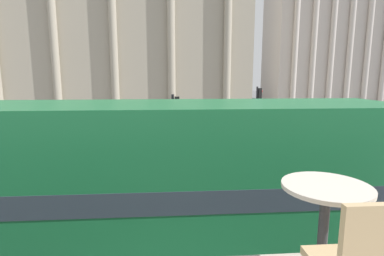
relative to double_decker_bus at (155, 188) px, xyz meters
name	(u,v)px	position (x,y,z in m)	size (l,w,h in m)	color
double_decker_bus	(155,188)	(0.00, 0.00, 0.00)	(10.44, 2.70, 4.20)	black
cafe_dining_table	(325,212)	(1.41, -4.40, 1.48)	(0.60, 0.60, 0.73)	#2D2D30
plaza_building_left	(123,25)	(-6.00, 38.06, 9.66)	(33.66, 17.11, 23.99)	#A39984
plaza_building_right	(334,33)	(30.55, 48.48, 10.35)	(24.21, 11.23, 25.42)	#BCB2A8
traffic_light_near	(175,127)	(0.55, 6.58, 0.27)	(0.42, 0.24, 4.01)	black
traffic_light_mid	(258,109)	(6.08, 12.81, 0.34)	(0.42, 0.24, 4.13)	black
car_navy	(290,131)	(9.54, 15.63, -1.64)	(4.20, 1.93, 1.35)	black
pedestrian_blue	(23,160)	(-6.50, 7.74, -1.43)	(0.32, 0.32, 1.60)	#282B33
pedestrian_red	(189,112)	(2.43, 26.38, -1.41)	(0.32, 0.32, 1.63)	#282B33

